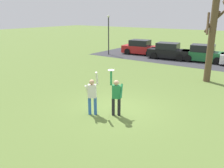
% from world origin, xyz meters
% --- Properties ---
extents(ground_plane, '(120.00, 120.00, 0.00)m').
position_xyz_m(ground_plane, '(0.00, 0.00, 0.00)').
color(ground_plane, olive).
extents(person_catcher, '(0.58, 0.52, 2.08)m').
position_xyz_m(person_catcher, '(0.34, -0.57, 0.98)').
color(person_catcher, black).
rests_on(person_catcher, ground_plane).
extents(person_defender, '(0.65, 0.61, 2.04)m').
position_xyz_m(person_defender, '(-0.59, -1.12, 0.98)').
color(person_defender, '#3366B7').
rests_on(person_defender, ground_plane).
extents(frisbee_disc, '(0.29, 0.29, 0.02)m').
position_xyz_m(frisbee_disc, '(0.14, -0.69, 2.09)').
color(frisbee_disc, white).
rests_on(frisbee_disc, person_catcher).
extents(parked_car_red, '(4.30, 2.44, 1.59)m').
position_xyz_m(parked_car_red, '(-6.77, 14.61, 0.73)').
color(parked_car_red, red).
rests_on(parked_car_red, ground_plane).
extents(parked_car_black, '(4.30, 2.44, 1.59)m').
position_xyz_m(parked_car_black, '(-3.18, 13.90, 0.73)').
color(parked_car_black, black).
rests_on(parked_car_black, ground_plane).
extents(parked_car_green, '(4.30, 2.44, 1.59)m').
position_xyz_m(parked_car_green, '(0.12, 14.39, 0.73)').
color(parked_car_green, '#1E6633').
rests_on(parked_car_green, ground_plane).
extents(parking_strip, '(19.99, 6.40, 0.01)m').
position_xyz_m(parking_strip, '(-1.48, 14.25, 0.00)').
color(parking_strip, '#38383D').
rests_on(parking_strip, ground_plane).
extents(bare_tree_tall, '(1.80, 1.87, 6.44)m').
position_xyz_m(bare_tree_tall, '(2.23, 7.56, 3.23)').
color(bare_tree_tall, brown).
rests_on(bare_tree_tall, ground_plane).
extents(lamppost_by_lot, '(0.28, 0.28, 4.26)m').
position_xyz_m(lamppost_by_lot, '(-9.53, 12.25, 2.59)').
color(lamppost_by_lot, '#2D2D33').
rests_on(lamppost_by_lot, ground_plane).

